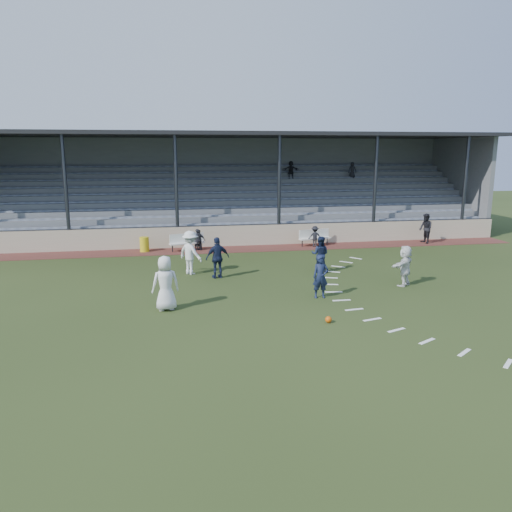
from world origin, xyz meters
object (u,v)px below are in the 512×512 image
at_px(football, 328,320).
at_px(player_navy_lead, 321,277).
at_px(player_white_lead, 165,283).
at_px(bench_right, 314,236).
at_px(official, 426,228).
at_px(trash_bin, 144,244).
at_px(bench_left, 187,240).

bearing_deg(football, player_navy_lead, 78.38).
relative_size(player_white_lead, player_navy_lead, 1.18).
xyz_separation_m(bench_right, official, (6.82, -0.50, 0.33)).
relative_size(football, player_navy_lead, 0.13).
bearing_deg(bench_right, official, -17.90).
height_order(football, player_white_lead, player_white_lead).
bearing_deg(trash_bin, football, -63.55).
distance_m(trash_bin, player_navy_lead, 12.38).
bearing_deg(football, bench_left, 107.68).
bearing_deg(player_white_lead, bench_left, -106.61).
height_order(player_navy_lead, official, official).
distance_m(player_navy_lead, official, 13.77).
xyz_separation_m(bench_left, player_white_lead, (-1.16, -10.57, 0.39)).
relative_size(bench_left, player_white_lead, 1.04).
height_order(bench_left, bench_right, same).
height_order(player_white_lead, official, player_white_lead).
bearing_deg(football, player_white_lead, 156.28).
bearing_deg(player_navy_lead, football, -98.99).
distance_m(trash_bin, official, 16.69).
bearing_deg(player_white_lead, player_navy_lead, 174.30).
bearing_deg(bench_right, player_navy_lead, -119.03).
xyz_separation_m(trash_bin, player_navy_lead, (7.03, -10.18, 0.40)).
distance_m(football, player_navy_lead, 2.94).
bearing_deg(player_white_lead, bench_right, -139.10).
distance_m(bench_right, player_navy_lead, 10.71).
height_order(bench_left, player_navy_lead, player_navy_lead).
bearing_deg(trash_bin, bench_left, -2.15).
distance_m(bench_right, official, 6.85).
bearing_deg(bench_left, bench_right, -14.16).
bearing_deg(football, trash_bin, 116.45).
xyz_separation_m(bench_right, player_navy_lead, (-2.83, -10.32, 0.25)).
bearing_deg(bench_left, trash_bin, 161.95).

